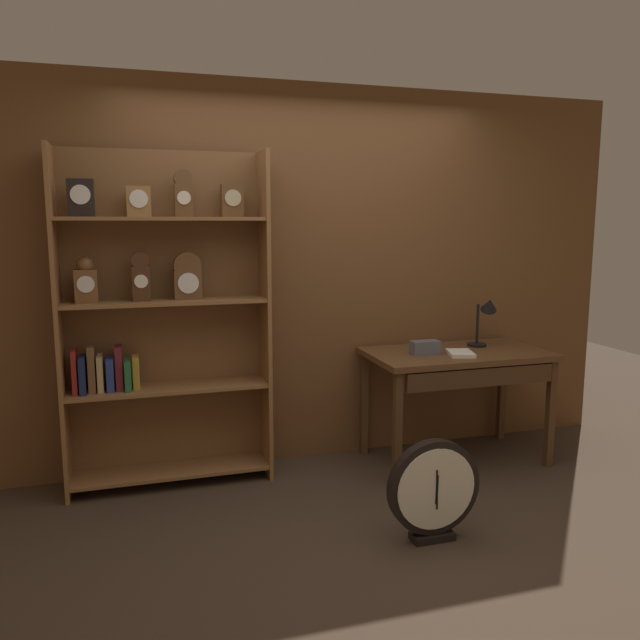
{
  "coord_description": "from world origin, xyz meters",
  "views": [
    {
      "loc": [
        -1.17,
        -2.84,
        1.68
      ],
      "look_at": [
        -0.07,
        0.73,
        1.09
      ],
      "focal_mm": 35.34,
      "sensor_mm": 36.0,
      "label": 1
    }
  ],
  "objects": [
    {
      "name": "round_clock_large",
      "position": [
        0.32,
        -0.02,
        0.28
      ],
      "size": [
        0.51,
        0.11,
        0.55
      ],
      "color": "black",
      "rests_on": "ground"
    },
    {
      "name": "bookshelf",
      "position": [
        -0.99,
        1.18,
        1.08
      ],
      "size": [
        1.27,
        0.31,
        2.12
      ],
      "color": "brown",
      "rests_on": "ground"
    },
    {
      "name": "ground_plane",
      "position": [
        0.0,
        0.0,
        0.0
      ],
      "size": [
        10.0,
        10.0,
        0.0
      ],
      "primitive_type": "plane",
      "color": "#3D2D21"
    },
    {
      "name": "workbench",
      "position": [
        0.99,
        0.95,
        0.7
      ],
      "size": [
        1.24,
        0.69,
        0.79
      ],
      "color": "brown",
      "rests_on": "ground"
    },
    {
      "name": "toolbox_small",
      "position": [
        0.73,
        0.94,
        0.84
      ],
      "size": [
        0.19,
        0.09,
        0.09
      ],
      "primitive_type": "cube",
      "color": "#595960",
      "rests_on": "workbench"
    },
    {
      "name": "back_wood_panel",
      "position": [
        0.0,
        1.38,
        1.3
      ],
      "size": [
        4.8,
        0.05,
        2.6
      ],
      "primitive_type": "cube",
      "color": "brown",
      "rests_on": "ground"
    },
    {
      "name": "open_repair_manual",
      "position": [
        0.95,
        0.85,
        0.8
      ],
      "size": [
        0.21,
        0.26,
        0.02
      ],
      "primitive_type": "cube",
      "rotation": [
        0.0,
        0.0,
        -0.27
      ],
      "color": "silver",
      "rests_on": "workbench"
    },
    {
      "name": "desk_lamp",
      "position": [
        1.26,
        1.05,
        1.02
      ],
      "size": [
        0.21,
        0.21,
        0.37
      ],
      "color": "black",
      "rests_on": "workbench"
    }
  ]
}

